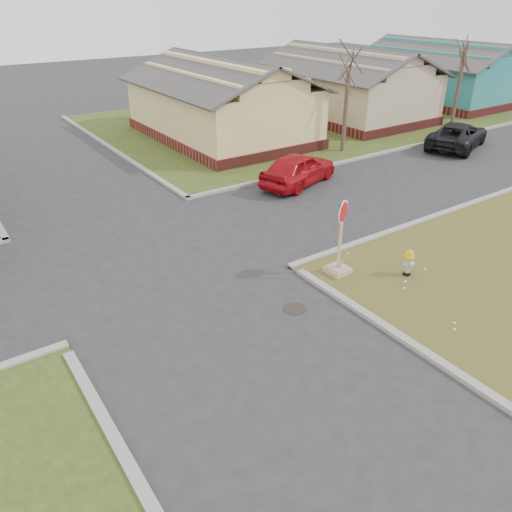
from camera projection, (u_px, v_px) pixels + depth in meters
ground at (217, 327)px, 13.20m from camera, size 120.00×120.00×0.00m
verge_far_right at (349, 110)px, 37.26m from camera, size 37.00×19.00×0.05m
curbs at (142, 254)px, 16.84m from camera, size 80.00×40.00×0.12m
manhole at (294, 309)px, 13.93m from camera, size 0.64×0.64×0.01m
side_house_yellow at (220, 101)px, 29.18m from camera, size 7.60×11.60×4.70m
side_house_tan at (346, 85)px, 34.16m from camera, size 7.60×11.60×4.70m
side_house_teal at (439, 73)px, 39.14m from camera, size 7.60×11.60×4.70m
tree_mid_right at (345, 112)px, 26.60m from camera, size 0.22×0.22×4.20m
tree_far_right at (458, 88)px, 31.67m from camera, size 0.22×0.22×4.76m
fire_hydrant at (409, 261)px, 15.29m from camera, size 0.32×0.32×0.87m
stop_sign at (339, 258)px, 15.40m from camera, size 0.69×0.67×2.43m
red_sedan at (298, 169)px, 22.58m from camera, size 4.65×2.99×1.47m
dark_pickup at (458, 135)px, 27.98m from camera, size 5.57×3.97×1.41m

